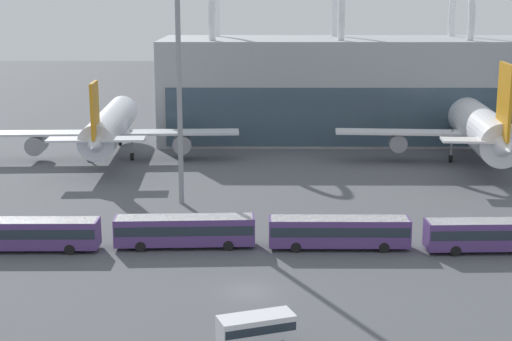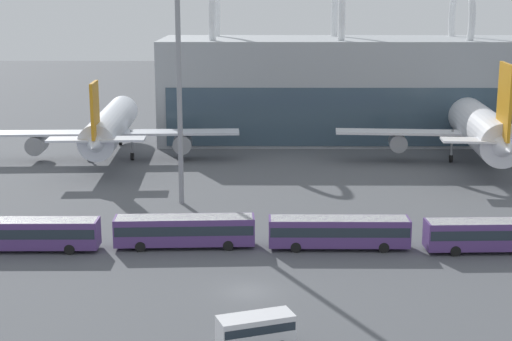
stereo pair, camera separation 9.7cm
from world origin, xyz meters
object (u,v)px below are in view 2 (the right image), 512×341
at_px(airliner_at_gate_near, 110,127).
at_px(service_van_crossing, 256,329).
at_px(airliner_at_gate_far, 478,125).
at_px(shuttle_bus_3, 496,233).
at_px(floodlight_mast, 178,24).
at_px(shuttle_bus_0, 28,232).
at_px(shuttle_bus_2, 339,231).
at_px(shuttle_bus_1, 185,229).

xyz_separation_m(airliner_at_gate_near, service_van_crossing, (21.78, -62.68, -3.42)).
xyz_separation_m(airliner_at_gate_far, shuttle_bus_3, (-8.97, -40.77, -3.53)).
height_order(shuttle_bus_3, floodlight_mast, floodlight_mast).
distance_m(shuttle_bus_0, shuttle_bus_2, 29.65).
distance_m(shuttle_bus_1, floodlight_mast, 24.95).
distance_m(shuttle_bus_0, floodlight_mast, 28.67).
xyz_separation_m(airliner_at_gate_far, shuttle_bus_2, (-23.79, -39.96, -3.53)).
xyz_separation_m(shuttle_bus_2, floodlight_mast, (-16.76, 16.56, 18.82)).
bearing_deg(shuttle_bus_1, service_van_crossing, -75.01).
relative_size(shuttle_bus_0, shuttle_bus_1, 0.99).
distance_m(airliner_at_gate_near, shuttle_bus_1, 43.54).
distance_m(shuttle_bus_3, floodlight_mast, 40.66).
relative_size(shuttle_bus_2, floodlight_mast, 0.45).
bearing_deg(shuttle_bus_0, service_van_crossing, -44.30).
bearing_deg(shuttle_bus_2, service_van_crossing, -109.94).
bearing_deg(airliner_at_gate_far, shuttle_bus_2, 153.42).
height_order(shuttle_bus_2, shuttle_bus_3, same).
bearing_deg(airliner_at_gate_near, floodlight_mast, -155.39).
bearing_deg(shuttle_bus_3, shuttle_bus_2, 174.75).
relative_size(airliner_at_gate_near, floodlight_mast, 1.27).
xyz_separation_m(shuttle_bus_1, service_van_crossing, (7.01, -21.84, -0.42)).
bearing_deg(shuttle_bus_2, floodlight_mast, 135.35).
xyz_separation_m(shuttle_bus_0, shuttle_bus_3, (44.46, 0.01, 0.00)).
bearing_deg(shuttle_bus_2, airliner_at_gate_near, 125.73).
distance_m(shuttle_bus_1, service_van_crossing, 22.94).
xyz_separation_m(shuttle_bus_3, service_van_crossing, (-22.63, -20.74, -0.42)).
relative_size(airliner_at_gate_far, shuttle_bus_2, 3.05).
bearing_deg(airliner_at_gate_far, floodlight_mast, 124.17).
bearing_deg(airliner_at_gate_near, service_van_crossing, -163.79).
bearing_deg(airliner_at_gate_near, shuttle_bus_3, -136.32).
height_order(airliner_at_gate_near, floodlight_mast, floodlight_mast).
xyz_separation_m(airliner_at_gate_far, service_van_crossing, (-31.61, -61.51, -3.95)).
relative_size(airliner_at_gate_far, floodlight_mast, 1.37).
height_order(shuttle_bus_1, floodlight_mast, floodlight_mast).
bearing_deg(floodlight_mast, service_van_crossing, -76.78).
relative_size(airliner_at_gate_far, shuttle_bus_3, 3.03).
bearing_deg(shuttle_bus_3, shuttle_bus_1, 175.72).
height_order(airliner_at_gate_near, shuttle_bus_2, airliner_at_gate_near).
bearing_deg(shuttle_bus_1, shuttle_bus_2, -3.94).
distance_m(shuttle_bus_1, shuttle_bus_2, 14.82).
relative_size(shuttle_bus_3, service_van_crossing, 2.39).
height_order(airliner_at_gate_far, floodlight_mast, floodlight_mast).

